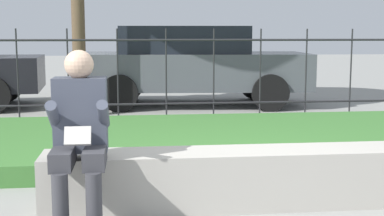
% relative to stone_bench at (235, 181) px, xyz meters
% --- Properties ---
extents(ground_plane, '(60.00, 60.00, 0.00)m').
position_rel_stone_bench_xyz_m(ground_plane, '(0.10, 0.00, -0.20)').
color(ground_plane, gray).
extents(stone_bench, '(3.02, 0.45, 0.45)m').
position_rel_stone_bench_xyz_m(stone_bench, '(0.00, 0.00, 0.00)').
color(stone_bench, '#ADA89E').
rests_on(stone_bench, ground_plane).
extents(person_seated_reader, '(0.42, 0.73, 1.25)m').
position_rel_stone_bench_xyz_m(person_seated_reader, '(-1.18, -0.26, 0.48)').
color(person_seated_reader, black).
rests_on(person_seated_reader, ground_plane).
extents(grass_berm, '(10.88, 2.91, 0.20)m').
position_rel_stone_bench_xyz_m(grass_berm, '(0.10, 2.15, -0.10)').
color(grass_berm, '#3D7533').
rests_on(grass_berm, ground_plane).
extents(iron_fence, '(8.88, 0.03, 1.44)m').
position_rel_stone_bench_xyz_m(iron_fence, '(0.10, 4.13, 0.56)').
color(iron_fence, '#232326').
rests_on(iron_fence, ground_plane).
extents(car_parked_center, '(4.42, 2.26, 1.50)m').
position_rel_stone_bench_xyz_m(car_parked_center, '(0.34, 6.12, 0.60)').
color(car_parked_center, '#4C5156').
rests_on(car_parked_center, ground_plane).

